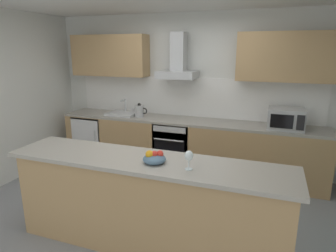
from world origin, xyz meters
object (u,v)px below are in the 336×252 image
sink (122,113)px  fruit_bowl (154,158)px  oven (175,145)px  kettle (139,111)px  refrigerator (94,137)px  range_hood (178,64)px  wine_glass (189,156)px  microwave (286,119)px

sink → fruit_bowl: size_ratio=2.27×
oven → kettle: size_ratio=2.77×
refrigerator → sink: bearing=1.3°
kettle → range_hood: size_ratio=0.40×
wine_glass → kettle: bearing=125.3°
sink → refrigerator: bearing=-178.7°
oven → refrigerator: size_ratio=0.94×
microwave → sink: 2.67m
microwave → wine_glass: 2.23m
microwave → oven: bearing=179.1°
wine_glass → fruit_bowl: bearing=172.5°
refrigerator → wine_glass: 3.26m
range_hood → wine_glass: range_hood is taller
oven → kettle: bearing=-176.9°
oven → microwave: size_ratio=1.60×
refrigerator → kettle: bearing=-1.9°
range_hood → wine_glass: 2.47m
oven → wine_glass: size_ratio=4.50×
kettle → wine_glass: size_ratio=1.62×
refrigerator → sink: 0.79m
sink → range_hood: (0.98, 0.12, 0.86)m
kettle → wine_glass: (1.45, -2.05, 0.09)m
wine_glass → microwave: bearing=67.3°
range_hood → wine_glass: bearing=-69.5°
fruit_bowl → range_hood: bearing=102.4°
microwave → wine_glass: (-0.86, -2.06, 0.05)m
wine_glass → fruit_bowl: 0.36m
fruit_bowl → sink: bearing=125.3°
refrigerator → microwave: (3.27, -0.03, 0.62)m
oven → refrigerator: (-1.58, -0.00, -0.03)m
range_hood → refrigerator: bearing=-175.2°
microwave → kettle: size_ratio=1.73×
microwave → range_hood: 1.85m
refrigerator → fruit_bowl: size_ratio=3.86×
microwave → sink: size_ratio=1.00×
oven → wine_glass: bearing=-68.4°
oven → sink: bearing=179.4°
oven → sink: 1.09m
microwave → sink: microwave is taller
sink → kettle: size_ratio=1.73×
range_hood → oven: bearing=-90.0°
refrigerator → sink: (0.60, 0.01, 0.50)m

